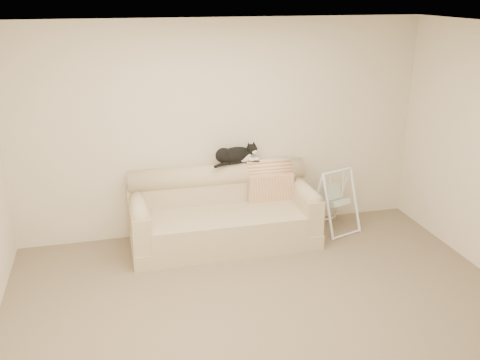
# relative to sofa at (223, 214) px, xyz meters

# --- Properties ---
(ground_plane) EXTENTS (5.00, 5.00, 0.00)m
(ground_plane) POSITION_rel_sofa_xyz_m (0.09, -1.62, -0.35)
(ground_plane) COLOR brown
(ground_plane) RESTS_ON ground
(room_shell) EXTENTS (5.04, 4.04, 2.60)m
(room_shell) POSITION_rel_sofa_xyz_m (0.09, -1.62, 1.18)
(room_shell) COLOR beige
(room_shell) RESTS_ON ground
(sofa) EXTENTS (2.20, 0.93, 0.90)m
(sofa) POSITION_rel_sofa_xyz_m (0.00, 0.00, 0.00)
(sofa) COLOR #CAAD8B
(sofa) RESTS_ON ground
(remote_a) EXTENTS (0.19, 0.07, 0.03)m
(remote_a) POSITION_rel_sofa_xyz_m (0.21, 0.24, 0.56)
(remote_a) COLOR black
(remote_a) RESTS_ON sofa
(remote_b) EXTENTS (0.18, 0.08, 0.02)m
(remote_b) POSITION_rel_sofa_xyz_m (0.43, 0.22, 0.56)
(remote_b) COLOR black
(remote_b) RESTS_ON sofa
(tuxedo_cat) EXTENTS (0.61, 0.37, 0.25)m
(tuxedo_cat) POSITION_rel_sofa_xyz_m (0.21, 0.24, 0.66)
(tuxedo_cat) COLOR black
(tuxedo_cat) RESTS_ON sofa
(throw_blanket) EXTENTS (0.56, 0.38, 0.58)m
(throw_blanket) POSITION_rel_sofa_xyz_m (0.63, 0.23, 0.37)
(throw_blanket) COLOR #CA7133
(throw_blanket) RESTS_ON sofa
(baby_swing) EXTENTS (0.62, 0.64, 0.80)m
(baby_swing) POSITION_rel_sofa_xyz_m (1.45, -0.01, 0.05)
(baby_swing) COLOR white
(baby_swing) RESTS_ON ground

